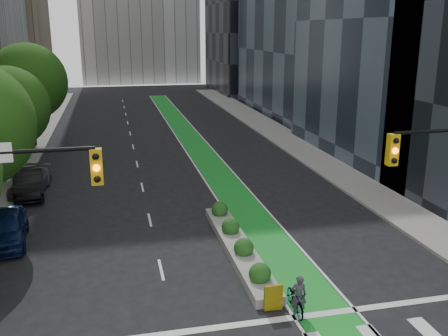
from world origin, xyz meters
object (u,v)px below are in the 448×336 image
cyclist (299,295)px  parked_car_left_near (6,228)px  parked_car_left_mid (29,183)px  parked_car_left_far (30,182)px  median_planter (238,244)px  bicycle (295,299)px

cyclist → parked_car_left_near: (-11.50, 9.11, 0.00)m
parked_car_left_near → parked_car_left_mid: size_ratio=0.95×
parked_car_left_near → parked_car_left_far: 8.09m
median_planter → parked_car_left_near: bearing=162.3°
median_planter → parked_car_left_mid: 15.29m
parked_car_left_near → parked_car_left_far: parked_car_left_near is taller
bicycle → parked_car_left_far: 20.45m
cyclist → parked_car_left_near: size_ratio=0.34×
median_planter → parked_car_left_far: parked_car_left_far is taller
median_planter → parked_car_left_near: parked_car_left_near is taller
parked_car_left_far → parked_car_left_near: bearing=-83.7°
cyclist → median_planter: bearing=-69.5°
median_planter → parked_car_left_mid: bearing=134.4°
bicycle → parked_car_left_near: bearing=145.3°
parked_car_left_near → parked_car_left_far: (0.00, 8.09, -0.11)m
cyclist → parked_car_left_mid: bearing=-42.8°
cyclist → parked_car_left_mid: size_ratio=0.32×
parked_car_left_mid → parked_car_left_far: size_ratio=1.05×
bicycle → parked_car_left_near: size_ratio=0.39×
parked_car_left_near → parked_car_left_mid: (0.00, 7.50, 0.02)m
parked_car_left_near → parked_car_left_far: bearing=84.7°
cyclist → parked_car_left_far: bearing=-43.7°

